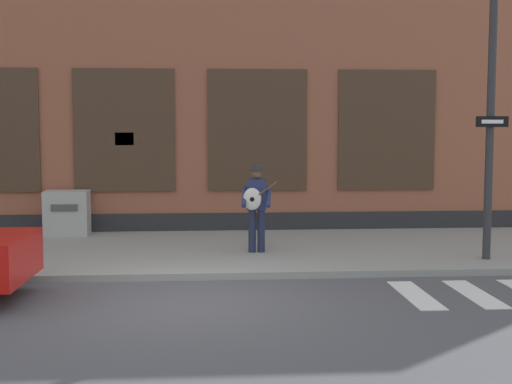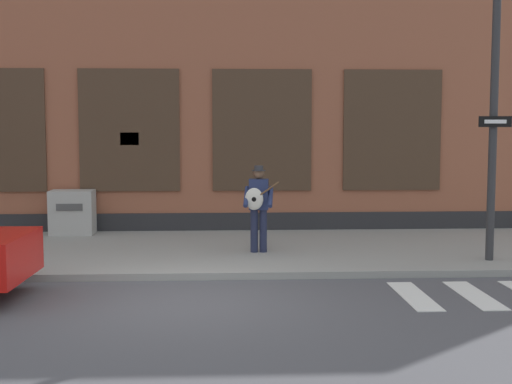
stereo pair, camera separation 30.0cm
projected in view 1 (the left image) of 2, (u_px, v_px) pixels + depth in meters
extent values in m
plane|color=#4C4C51|center=(186.00, 302.00, 10.74)|extent=(160.00, 160.00, 0.00)
cube|color=gray|center=(190.00, 251.00, 14.69)|extent=(28.00, 5.04, 0.13)
cube|color=#99563D|center=(192.00, 69.00, 18.80)|extent=(28.00, 4.00, 8.30)
cube|color=#28282B|center=(192.00, 225.00, 17.16)|extent=(28.00, 0.04, 0.55)
cube|color=#473323|center=(124.00, 130.00, 16.82)|extent=(2.38, 0.06, 2.90)
cube|color=black|center=(124.00, 130.00, 16.81)|extent=(2.26, 0.03, 2.78)
cube|color=#473323|center=(257.00, 130.00, 17.05)|extent=(2.38, 0.06, 2.90)
cube|color=black|center=(257.00, 130.00, 17.04)|extent=(2.26, 0.03, 2.78)
cube|color=#473323|center=(387.00, 130.00, 17.29)|extent=(2.38, 0.06, 2.90)
cube|color=black|center=(387.00, 130.00, 17.28)|extent=(2.26, 0.03, 2.78)
cube|color=yellow|center=(124.00, 139.00, 16.82)|extent=(0.44, 0.02, 0.30)
cube|color=silver|center=(415.00, 295.00, 11.17)|extent=(0.42, 1.90, 0.01)
cube|color=silver|center=(475.00, 294.00, 11.24)|extent=(0.42, 1.90, 0.01)
cube|color=silver|center=(35.00, 247.00, 11.27)|extent=(0.07, 0.24, 0.12)
cube|color=silver|center=(13.00, 261.00, 10.13)|extent=(0.07, 0.24, 0.12)
cylinder|color=#1E233D|center=(261.00, 231.00, 14.24)|extent=(0.15, 0.15, 0.86)
cylinder|color=#1E233D|center=(252.00, 231.00, 14.23)|extent=(0.15, 0.15, 0.86)
cube|color=navy|center=(257.00, 194.00, 14.18)|extent=(0.40, 0.26, 0.61)
sphere|color=brown|center=(257.00, 173.00, 14.14)|extent=(0.22, 0.22, 0.22)
cylinder|color=#333338|center=(257.00, 170.00, 14.13)|extent=(0.27, 0.28, 0.02)
cylinder|color=#333338|center=(257.00, 168.00, 14.13)|extent=(0.18, 0.18, 0.09)
cylinder|color=navy|center=(269.00, 197.00, 14.07)|extent=(0.15, 0.52, 0.39)
cylinder|color=navy|center=(244.00, 197.00, 14.09)|extent=(0.15, 0.52, 0.39)
ellipsoid|color=silver|center=(252.00, 199.00, 14.01)|extent=(0.37, 0.16, 0.44)
cylinder|color=black|center=(252.00, 199.00, 13.95)|extent=(0.09, 0.02, 0.09)
cylinder|color=brown|center=(265.00, 190.00, 13.96)|extent=(0.47, 0.09, 0.34)
cylinder|color=#2D2D30|center=(490.00, 115.00, 13.30)|extent=(0.15, 0.15, 5.44)
cube|color=black|center=(492.00, 122.00, 13.20)|extent=(0.60, 0.08, 0.20)
cube|color=white|center=(492.00, 122.00, 13.18)|extent=(0.40, 0.05, 0.07)
cube|color=#ADADA8|center=(67.00, 213.00, 16.48)|extent=(1.00, 0.64, 1.03)
cube|color=#4C4C4C|center=(64.00, 208.00, 16.14)|extent=(0.60, 0.02, 0.16)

